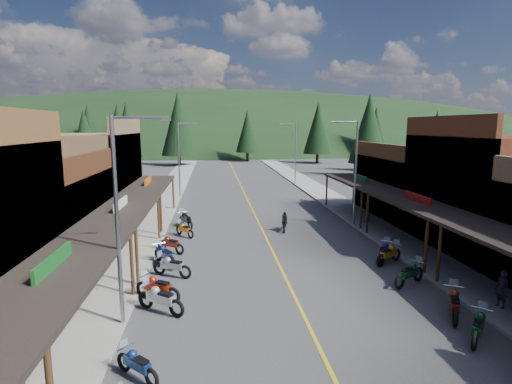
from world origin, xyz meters
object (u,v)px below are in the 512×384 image
object	(u,v)px
pine_6	(436,131)
pine_10	(127,131)
rider_on_bike	(284,223)
pine_2	(178,124)
bike_east_5	(454,302)
pedestrian_east_a	(502,289)
streetlight_0	(121,213)
shop_west_3	(81,179)
bike_west_6	(158,286)
bike_east_6	(410,273)
shop_east_2	(496,193)
streetlight_2	(354,168)
pine_3	(247,131)
bike_west_9	(170,243)
shop_east_3	(416,186)
bike_west_10	(185,229)
bike_west_8	(165,254)
bike_west_5	(161,298)
pine_8	(85,137)
pedestrian_east_b	(366,212)
bike_west_11	(186,219)
bike_east_7	(389,253)
pine_0	(24,132)
pine_11	(369,129)
streetlight_1	(180,156)
pine_5	(371,124)
pine_7	(88,128)
bike_west_4	(137,363)
pine_4	(318,128)
bike_west_7	(172,265)
bike_east_4	(479,325)
pine_1	(118,128)
streetlight_3	(294,151)
shop_west_2	(26,220)
bike_east_8	(384,251)
pine_9	(375,133)

from	to	relation	value
pine_6	pine_10	distance (m)	65.51
rider_on_bike	pine_2	bearing A→B (deg)	112.76
bike_east_5	pedestrian_east_a	distance (m)	2.36
streetlight_0	shop_west_3	bearing A→B (deg)	111.55
bike_west_6	bike_east_6	bearing A→B (deg)	-57.21
shop_east_2	streetlight_2	size ratio (longest dim) A/B	1.36
pine_3	pedestrian_east_a	xyz separation A→B (m)	(4.25, -72.35, -5.54)
shop_east_2	bike_west_9	bearing A→B (deg)	176.31
shop_east_2	shop_east_3	size ratio (longest dim) A/B	1.00
bike_west_10	shop_east_2	bearing A→B (deg)	-52.27
bike_west_8	bike_west_5	bearing A→B (deg)	-117.34
pine_2	bike_east_6	xyz separation A→B (m)	(15.78, -61.38, -7.36)
bike_west_5	bike_east_5	world-z (taller)	bike_west_5
pine_8	pedestrian_east_b	xyz separation A→B (m)	(30.33, -31.32, -5.00)
bike_west_11	bike_east_7	bearing A→B (deg)	-64.02
pine_0	pine_11	world-z (taller)	pine_11
shop_east_3	bike_west_9	world-z (taller)	shop_east_3
shop_east_2	pine_10	size ratio (longest dim) A/B	0.94
pine_11	bike_west_11	world-z (taller)	pine_11
shop_east_2	pine_0	world-z (taller)	pine_0
bike_east_5	pedestrian_east_b	world-z (taller)	pedestrian_east_b
streetlight_1	rider_on_bike	size ratio (longest dim) A/B	4.02
bike_east_5	pine_5	bearing A→B (deg)	98.41
shop_east_3	pine_7	distance (m)	79.38
streetlight_1	pine_2	world-z (taller)	pine_2
bike_west_4	pine_4	bearing A→B (deg)	23.63
pine_10	pine_3	bearing A→B (deg)	36.03
bike_west_7	bike_east_5	xyz separation A→B (m)	(11.66, -5.68, 0.03)
pine_11	bike_east_4	world-z (taller)	pine_11
pine_1	pine_4	world-z (taller)	same
pine_11	streetlight_2	bearing A→B (deg)	-113.51
bike_west_10	bike_west_4	bearing A→B (deg)	-129.70
pine_11	streetlight_3	bearing A→B (deg)	-148.49
pedestrian_east_b	bike_west_11	bearing A→B (deg)	-33.46
streetlight_1	pine_7	distance (m)	59.59
streetlight_1	pine_2	bearing A→B (deg)	94.84
shop_west_2	streetlight_3	bearing A→B (deg)	53.81
streetlight_2	pine_5	world-z (taller)	pine_5
streetlight_3	bike_west_11	xyz separation A→B (m)	(-12.61, -20.99, -3.80)
pine_8	bike_west_7	size ratio (longest dim) A/B	4.60
pine_6	bike_east_8	size ratio (longest dim) A/B	5.08
pedestrian_east_a	shop_east_3	bearing A→B (deg)	153.33
bike_west_5	bike_east_6	xyz separation A→B (m)	(11.56, 1.66, -0.03)
bike_west_5	bike_east_8	distance (m)	12.84
bike_east_4	rider_on_bike	xyz separation A→B (m)	(-4.18, 15.79, -0.02)
shop_east_2	bike_east_5	world-z (taller)	shop_east_2
pine_11	bike_east_7	size ratio (longest dim) A/B	5.68
shop_east_2	bike_east_6	world-z (taller)	shop_east_2
bike_east_7	streetlight_1	bearing A→B (deg)	177.09
pine_0	pine_9	distance (m)	66.22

